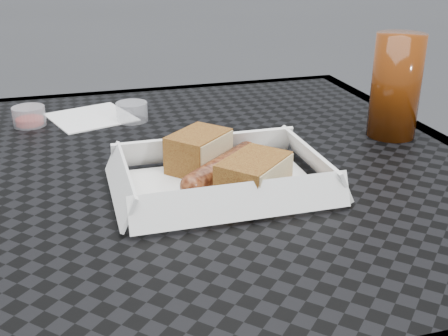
{
  "coord_description": "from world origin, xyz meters",
  "views": [
    {
      "loc": [
        -0.14,
        -0.66,
        1.03
      ],
      "look_at": [
        0.03,
        -0.09,
        0.78
      ],
      "focal_mm": 45.0,
      "sensor_mm": 36.0,
      "label": 1
    }
  ],
  "objects_px": {
    "food_tray": "(222,187)",
    "bratwurst": "(221,168)",
    "patio_table": "(186,217)",
    "drink_glass": "(396,86)"
  },
  "relations": [
    {
      "from": "food_tray",
      "to": "bratwurst",
      "type": "height_order",
      "value": "bratwurst"
    },
    {
      "from": "patio_table",
      "to": "bratwurst",
      "type": "xyz_separation_m",
      "value": [
        0.03,
        -0.06,
        0.09
      ]
    },
    {
      "from": "patio_table",
      "to": "food_tray",
      "type": "distance_m",
      "value": 0.12
    },
    {
      "from": "food_tray",
      "to": "drink_glass",
      "type": "relative_size",
      "value": 1.47
    },
    {
      "from": "patio_table",
      "to": "bratwurst",
      "type": "distance_m",
      "value": 0.12
    },
    {
      "from": "food_tray",
      "to": "drink_glass",
      "type": "xyz_separation_m",
      "value": [
        0.29,
        0.11,
        0.07
      ]
    },
    {
      "from": "patio_table",
      "to": "bratwurst",
      "type": "bearing_deg",
      "value": -62.49
    },
    {
      "from": "patio_table",
      "to": "food_tray",
      "type": "bearing_deg",
      "value": -71.13
    },
    {
      "from": "bratwurst",
      "to": "drink_glass",
      "type": "height_order",
      "value": "drink_glass"
    },
    {
      "from": "food_tray",
      "to": "bratwurst",
      "type": "bearing_deg",
      "value": 75.07
    }
  ]
}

